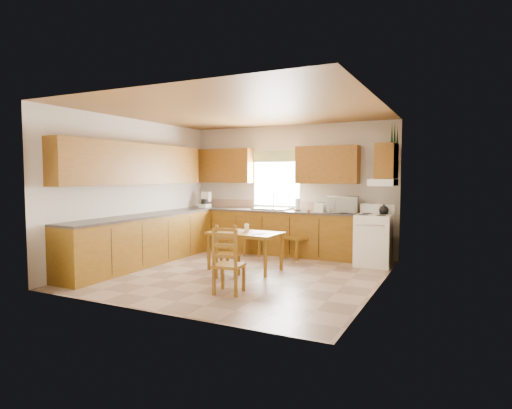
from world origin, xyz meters
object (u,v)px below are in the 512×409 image
at_px(chair_near_right, 229,261).
at_px(chair_far_right, 253,234).
at_px(dining_table, 245,251).
at_px(chair_far_left, 296,235).
at_px(stove, 373,241).
at_px(microwave, 342,205).
at_px(chair_near_left, 228,251).

height_order(chair_near_right, chair_far_right, chair_near_right).
height_order(dining_table, chair_far_left, chair_far_left).
distance_m(chair_near_right, chair_far_left, 2.72).
relative_size(stove, microwave, 1.70).
height_order(chair_far_left, chair_far_right, chair_far_left).
xyz_separation_m(stove, chair_near_right, (-1.46, -2.74, -0.00)).
distance_m(chair_near_left, chair_near_right, 0.96).
bearing_deg(stove, chair_near_left, -137.66).
distance_m(dining_table, chair_near_right, 1.49).
xyz_separation_m(stove, microwave, (-0.65, 0.29, 0.62)).
distance_m(chair_near_left, chair_far_right, 1.90).
bearing_deg(chair_far_left, dining_table, -85.75).
distance_m(stove, chair_far_right, 2.41).
height_order(dining_table, chair_near_right, chair_near_right).
relative_size(stove, chair_near_left, 1.07).
distance_m(microwave, dining_table, 2.20).
xyz_separation_m(dining_table, chair_near_left, (-0.01, -0.58, 0.10)).
bearing_deg(dining_table, chair_near_left, -87.75).
bearing_deg(chair_far_right, chair_far_left, -12.08).
relative_size(microwave, chair_near_right, 0.59).
height_order(stove, dining_table, stove).
xyz_separation_m(stove, chair_near_left, (-1.95, -1.92, -0.03)).
bearing_deg(stove, dining_table, -147.54).
relative_size(microwave, chair_near_left, 0.63).
bearing_deg(stove, chair_far_left, 178.59).
xyz_separation_m(dining_table, chair_far_right, (-0.47, 1.27, 0.10)).
relative_size(dining_table, chair_far_left, 1.29).
relative_size(stove, chair_near_right, 1.00).
xyz_separation_m(microwave, chair_far_left, (-0.84, -0.31, -0.60)).
relative_size(dining_table, chair_near_right, 1.35).
relative_size(chair_near_right, chair_far_left, 0.96).
xyz_separation_m(dining_table, chair_far_left, (0.45, 1.32, 0.15)).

